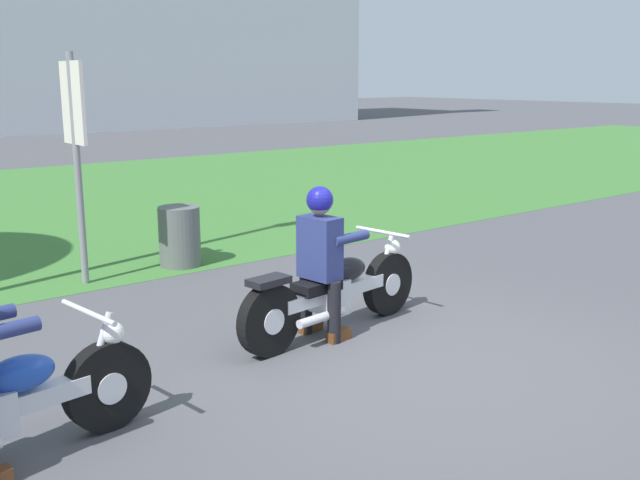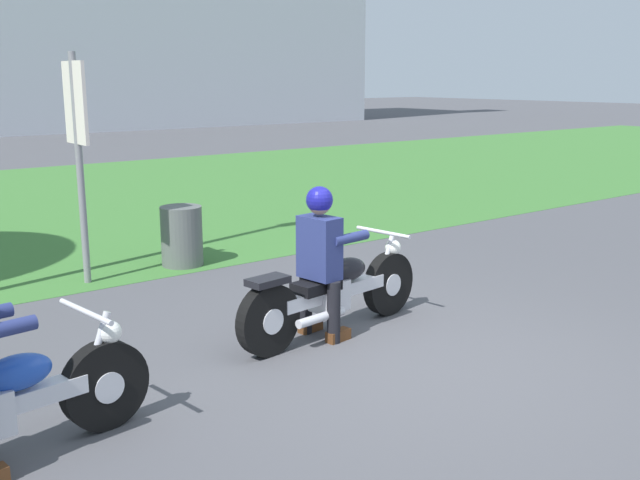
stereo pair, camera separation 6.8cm
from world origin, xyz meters
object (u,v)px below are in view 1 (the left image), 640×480
at_px(motorcycle_lead, 334,293).
at_px(sign_banner, 75,133).
at_px(rider_lead, 321,251).
at_px(trash_can, 180,236).

height_order(motorcycle_lead, sign_banner, sign_banner).
bearing_deg(motorcycle_lead, sign_banner, 103.93).
distance_m(rider_lead, sign_banner, 3.38).
bearing_deg(sign_banner, motorcycle_lead, -68.93).
xyz_separation_m(rider_lead, sign_banner, (-1.02, 3.09, 0.91)).
distance_m(motorcycle_lead, rider_lead, 0.46).
bearing_deg(sign_banner, trash_can, 2.31).
bearing_deg(trash_can, motorcycle_lead, -91.15).
distance_m(trash_can, sign_banner, 1.84).
relative_size(rider_lead, trash_can, 1.85).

